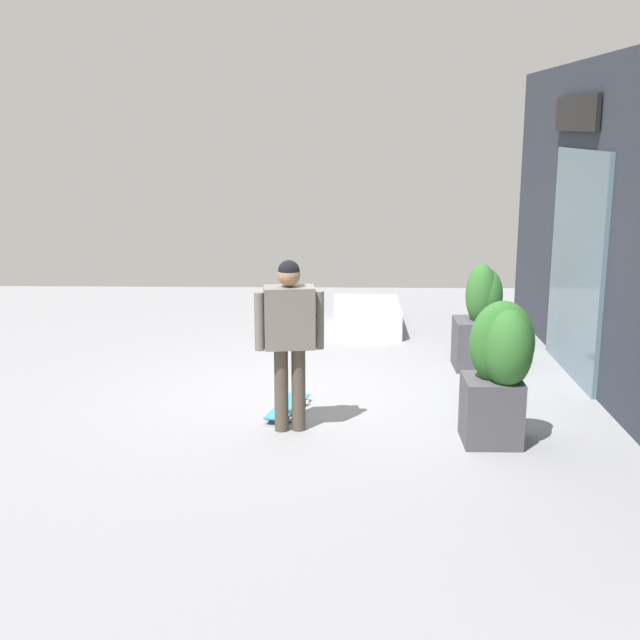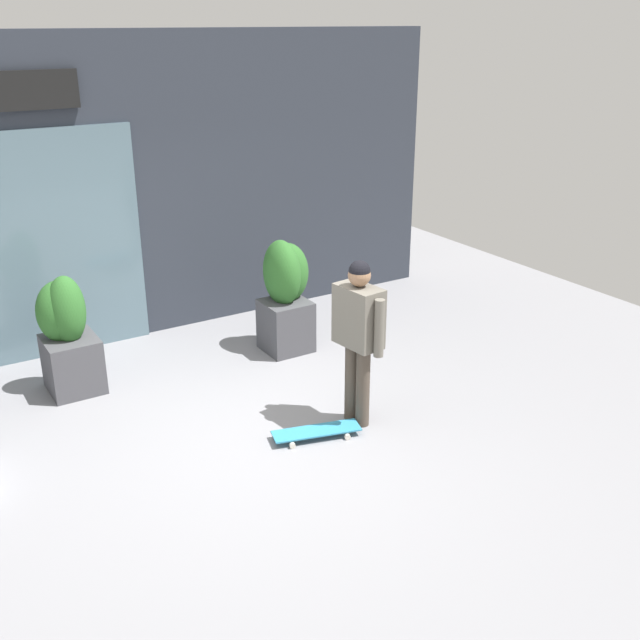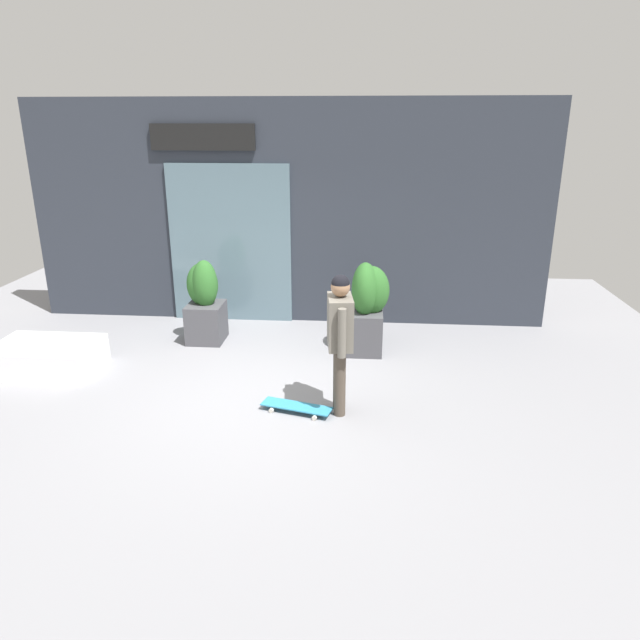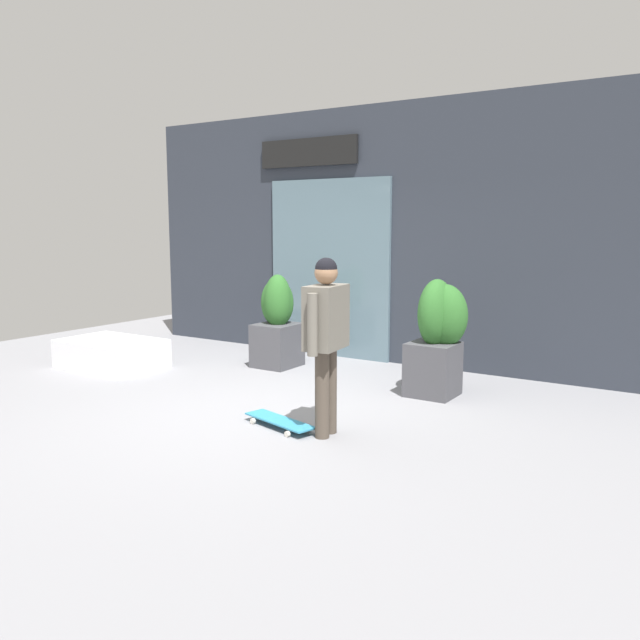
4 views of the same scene
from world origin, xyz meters
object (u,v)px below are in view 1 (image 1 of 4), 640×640
at_px(planter_box_right, 500,367).
at_px(skateboarder, 289,328).
at_px(skateboard, 288,406).
at_px(planter_box_left, 482,317).

bearing_deg(planter_box_right, skateboarder, -98.54).
distance_m(skateboard, planter_box_left, 2.77).
bearing_deg(skateboard, planter_box_right, -96.63).
relative_size(skateboarder, planter_box_left, 1.30).
distance_m(planter_box_left, planter_box_right, 2.41).
relative_size(skateboard, planter_box_right, 0.65).
bearing_deg(planter_box_left, skateboard, -53.02).
height_order(planter_box_left, planter_box_right, planter_box_right).
height_order(skateboarder, planter_box_right, skateboarder).
relative_size(skateboarder, skateboard, 1.90).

